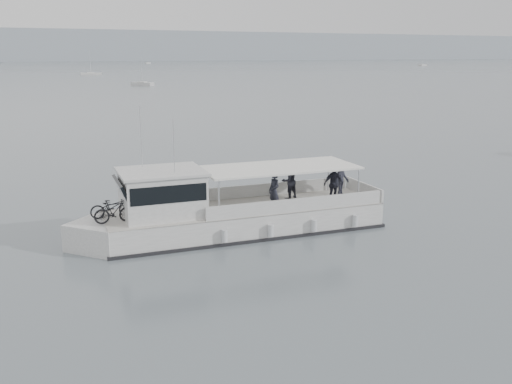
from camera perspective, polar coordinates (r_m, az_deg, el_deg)
name	(u,v)px	position (r m, az deg, el deg)	size (l,w,h in m)	color
ground	(326,226)	(24.16, 7.04, -3.41)	(1400.00, 1400.00, 0.00)	#566065
tour_boat	(219,213)	(22.73, -3.76, -2.14)	(12.83, 4.04, 5.34)	silver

